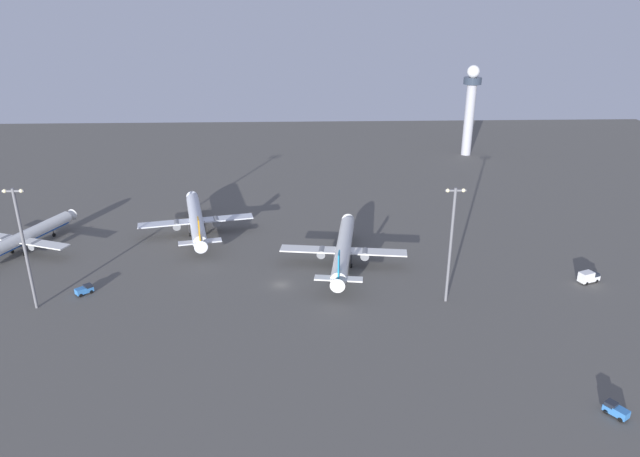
{
  "coord_description": "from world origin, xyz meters",
  "views": [
    {
      "loc": [
        5.17,
        -133.91,
        69.31
      ],
      "look_at": [
        11.13,
        28.52,
        4.0
      ],
      "focal_mm": 32.69,
      "sensor_mm": 36.0,
      "label": 1
    }
  ],
  "objects_px": {
    "airplane_far_stand": "(343,250)",
    "cargo_loader": "(85,290)",
    "airplane_mid_apron": "(196,220)",
    "airplane_taxiway_distant": "(21,239)",
    "catering_truck": "(589,277)",
    "apron_light_east": "(24,243)",
    "control_tower": "(470,104)",
    "baggage_tractor": "(616,410)",
    "apron_light_central": "(451,239)"
  },
  "relations": [
    {
      "from": "airplane_mid_apron",
      "to": "baggage_tractor",
      "type": "bearing_deg",
      "value": -57.78
    },
    {
      "from": "airplane_taxiway_distant",
      "to": "baggage_tractor",
      "type": "distance_m",
      "value": 155.57
    },
    {
      "from": "airplane_taxiway_distant",
      "to": "airplane_mid_apron",
      "type": "xyz_separation_m",
      "value": [
        48.09,
        12.72,
        0.35
      ]
    },
    {
      "from": "catering_truck",
      "to": "apron_light_east",
      "type": "bearing_deg",
      "value": -108.63
    },
    {
      "from": "control_tower",
      "to": "airplane_taxiway_distant",
      "type": "height_order",
      "value": "control_tower"
    },
    {
      "from": "airplane_far_stand",
      "to": "cargo_loader",
      "type": "xyz_separation_m",
      "value": [
        -65.7,
        -15.09,
        -3.16
      ]
    },
    {
      "from": "cargo_loader",
      "to": "apron_light_central",
      "type": "distance_m",
      "value": 90.69
    },
    {
      "from": "baggage_tractor",
      "to": "apron_light_central",
      "type": "relative_size",
      "value": 0.16
    },
    {
      "from": "catering_truck",
      "to": "cargo_loader",
      "type": "xyz_separation_m",
      "value": [
        -128.4,
        -1.62,
        -0.4
      ]
    },
    {
      "from": "control_tower",
      "to": "cargo_loader",
      "type": "height_order",
      "value": "control_tower"
    },
    {
      "from": "control_tower",
      "to": "airplane_far_stand",
      "type": "bearing_deg",
      "value": -119.46
    },
    {
      "from": "baggage_tractor",
      "to": "apron_light_central",
      "type": "height_order",
      "value": "apron_light_central"
    },
    {
      "from": "cargo_loader",
      "to": "apron_light_east",
      "type": "xyz_separation_m",
      "value": [
        -9.2,
        -6.54,
        15.65
      ]
    },
    {
      "from": "airplane_mid_apron",
      "to": "cargo_loader",
      "type": "height_order",
      "value": "airplane_mid_apron"
    },
    {
      "from": "control_tower",
      "to": "apron_light_central",
      "type": "xyz_separation_m",
      "value": [
        -42.62,
        -138.9,
        -7.04
      ]
    },
    {
      "from": "airplane_mid_apron",
      "to": "catering_truck",
      "type": "bearing_deg",
      "value": -31.91
    },
    {
      "from": "catering_truck",
      "to": "apron_light_east",
      "type": "relative_size",
      "value": 0.2
    },
    {
      "from": "airplane_taxiway_distant",
      "to": "apron_light_central",
      "type": "bearing_deg",
      "value": 5.1
    },
    {
      "from": "airplane_taxiway_distant",
      "to": "catering_truck",
      "type": "bearing_deg",
      "value": 12.06
    },
    {
      "from": "airplane_far_stand",
      "to": "airplane_mid_apron",
      "type": "height_order",
      "value": "airplane_mid_apron"
    },
    {
      "from": "cargo_loader",
      "to": "apron_light_central",
      "type": "xyz_separation_m",
      "value": [
        89.16,
        -6.83,
        15.16
      ]
    },
    {
      "from": "apron_light_central",
      "to": "airplane_mid_apron",
      "type": "bearing_deg",
      "value": 145.66
    },
    {
      "from": "airplane_taxiway_distant",
      "to": "apron_light_east",
      "type": "height_order",
      "value": "apron_light_east"
    },
    {
      "from": "control_tower",
      "to": "airplane_far_stand",
      "type": "xyz_separation_m",
      "value": [
        -66.08,
        -116.98,
        -19.03
      ]
    },
    {
      "from": "airplane_far_stand",
      "to": "catering_truck",
      "type": "bearing_deg",
      "value": -4.18
    },
    {
      "from": "control_tower",
      "to": "airplane_mid_apron",
      "type": "height_order",
      "value": "control_tower"
    },
    {
      "from": "airplane_mid_apron",
      "to": "apron_light_central",
      "type": "relative_size",
      "value": 1.55
    },
    {
      "from": "apron_light_central",
      "to": "catering_truck",
      "type": "bearing_deg",
      "value": 12.16
    },
    {
      "from": "airplane_taxiway_distant",
      "to": "airplane_mid_apron",
      "type": "bearing_deg",
      "value": 36.04
    },
    {
      "from": "baggage_tractor",
      "to": "catering_truck",
      "type": "bearing_deg",
      "value": 36.14
    },
    {
      "from": "apron_light_central",
      "to": "apron_light_east",
      "type": "bearing_deg",
      "value": 179.83
    },
    {
      "from": "control_tower",
      "to": "baggage_tractor",
      "type": "height_order",
      "value": "control_tower"
    },
    {
      "from": "airplane_far_stand",
      "to": "apron_light_east",
      "type": "distance_m",
      "value": 78.95
    },
    {
      "from": "airplane_far_stand",
      "to": "apron_light_east",
      "type": "xyz_separation_m",
      "value": [
        -74.9,
        -21.63,
        12.49
      ]
    },
    {
      "from": "catering_truck",
      "to": "cargo_loader",
      "type": "distance_m",
      "value": 128.41
    },
    {
      "from": "airplane_mid_apron",
      "to": "cargo_loader",
      "type": "bearing_deg",
      "value": -131.26
    },
    {
      "from": "airplane_far_stand",
      "to": "cargo_loader",
      "type": "distance_m",
      "value": 67.49
    },
    {
      "from": "airplane_taxiway_distant",
      "to": "baggage_tractor",
      "type": "height_order",
      "value": "airplane_taxiway_distant"
    },
    {
      "from": "airplane_far_stand",
      "to": "baggage_tractor",
      "type": "height_order",
      "value": "airplane_far_stand"
    },
    {
      "from": "airplane_far_stand",
      "to": "catering_truck",
      "type": "relative_size",
      "value": 7.31
    },
    {
      "from": "catering_truck",
      "to": "apron_light_central",
      "type": "relative_size",
      "value": 0.21
    },
    {
      "from": "apron_light_east",
      "to": "airplane_far_stand",
      "type": "bearing_deg",
      "value": 16.11
    },
    {
      "from": "control_tower",
      "to": "baggage_tractor",
      "type": "xyz_separation_m",
      "value": [
        -22.5,
        -181.37,
        -22.19
      ]
    },
    {
      "from": "cargo_loader",
      "to": "control_tower",
      "type": "bearing_deg",
      "value": 92.15
    },
    {
      "from": "cargo_loader",
      "to": "airplane_taxiway_distant",
      "type": "bearing_deg",
      "value": -178.04
    },
    {
      "from": "airplane_mid_apron",
      "to": "apron_light_east",
      "type": "xyz_separation_m",
      "value": [
        -30.8,
        -45.86,
        12.44
      ]
    },
    {
      "from": "baggage_tractor",
      "to": "catering_truck",
      "type": "distance_m",
      "value": 54.4
    },
    {
      "from": "airplane_far_stand",
      "to": "airplane_taxiway_distant",
      "type": "xyz_separation_m",
      "value": [
        -92.19,
        11.51,
        -0.3
      ]
    },
    {
      "from": "airplane_taxiway_distant",
      "to": "airplane_mid_apron",
      "type": "relative_size",
      "value": 0.89
    },
    {
      "from": "airplane_mid_apron",
      "to": "cargo_loader",
      "type": "distance_m",
      "value": 44.98
    }
  ]
}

